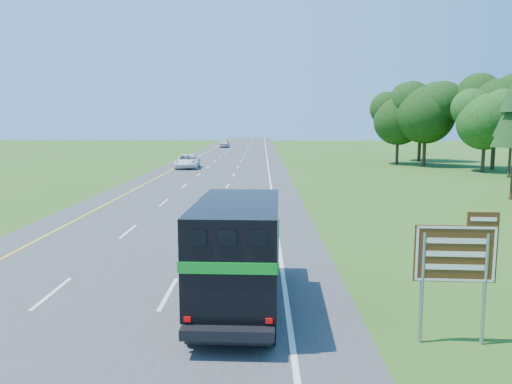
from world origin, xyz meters
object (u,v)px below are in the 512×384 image
(far_car, at_px, (225,144))
(exit_sign, at_px, (456,259))
(white_suv, at_px, (187,161))
(horse_truck, at_px, (239,249))

(far_car, distance_m, exit_sign, 98.23)
(white_suv, xyz_separation_m, exit_sign, (13.48, -47.02, 1.27))
(far_car, bearing_deg, white_suv, -90.01)
(horse_truck, xyz_separation_m, far_car, (-7.56, 95.00, -0.87))
(horse_truck, bearing_deg, white_suv, 102.45)
(horse_truck, distance_m, far_car, 95.31)
(horse_truck, bearing_deg, exit_sign, -22.06)
(horse_truck, xyz_separation_m, exit_sign, (5.30, -2.38, 0.39))
(white_suv, bearing_deg, far_car, 86.07)
(far_car, bearing_deg, exit_sign, -81.79)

